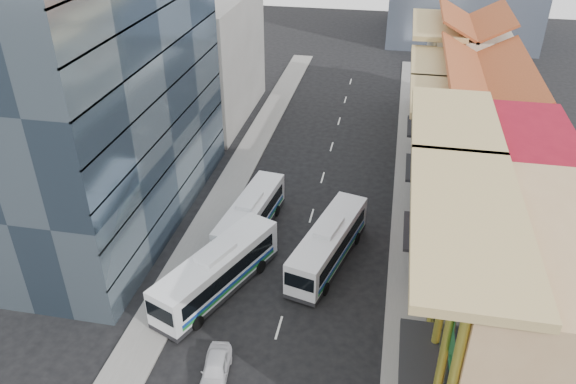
% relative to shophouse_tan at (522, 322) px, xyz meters
% --- Properties ---
extents(sidewalk_right, '(3.00, 90.00, 0.15)m').
position_rel_shophouse_tan_xyz_m(sidewalk_right, '(-5.50, 17.00, -5.92)').
color(sidewalk_right, slate).
rests_on(sidewalk_right, ground).
extents(sidewalk_left, '(3.00, 90.00, 0.15)m').
position_rel_shophouse_tan_xyz_m(sidewalk_left, '(-22.50, 17.00, -5.92)').
color(sidewalk_left, slate).
rests_on(sidewalk_left, ground).
extents(shophouse_tan, '(8.00, 14.00, 12.00)m').
position_rel_shophouse_tan_xyz_m(shophouse_tan, '(0.00, 0.00, 0.00)').
color(shophouse_tan, tan).
rests_on(shophouse_tan, ground).
extents(shophouse_red, '(8.00, 10.00, 12.00)m').
position_rel_shophouse_tan_xyz_m(shophouse_red, '(0.00, 12.00, 0.00)').
color(shophouse_red, maroon).
rests_on(shophouse_red, ground).
extents(shophouse_cream_near, '(8.00, 9.00, 10.00)m').
position_rel_shophouse_tan_xyz_m(shophouse_cream_near, '(0.00, 21.50, -1.00)').
color(shophouse_cream_near, beige).
rests_on(shophouse_cream_near, ground).
extents(shophouse_cream_mid, '(8.00, 9.00, 10.00)m').
position_rel_shophouse_tan_xyz_m(shophouse_cream_mid, '(0.00, 30.50, -1.00)').
color(shophouse_cream_mid, beige).
rests_on(shophouse_cream_mid, ground).
extents(shophouse_cream_far, '(8.00, 12.00, 11.00)m').
position_rel_shophouse_tan_xyz_m(shophouse_cream_far, '(0.00, 41.00, -0.50)').
color(shophouse_cream_far, beige).
rests_on(shophouse_cream_far, ground).
extents(office_tower, '(12.00, 26.00, 30.00)m').
position_rel_shophouse_tan_xyz_m(office_tower, '(-31.00, 14.00, 9.00)').
color(office_tower, '#405365').
rests_on(office_tower, ground).
extents(office_block_far, '(10.00, 18.00, 14.00)m').
position_rel_shophouse_tan_xyz_m(office_block_far, '(-30.00, 37.00, 1.00)').
color(office_block_far, gray).
rests_on(office_block_far, ground).
extents(bus_left_near, '(6.91, 11.68, 3.70)m').
position_rel_shophouse_tan_xyz_m(bus_left_near, '(-19.12, 5.86, -4.15)').
color(bus_left_near, white).
rests_on(bus_left_near, ground).
extents(bus_left_far, '(3.80, 10.85, 3.41)m').
position_rel_shophouse_tan_xyz_m(bus_left_far, '(-18.62, 13.46, -4.30)').
color(bus_left_far, silver).
rests_on(bus_left_far, ground).
extents(bus_right, '(5.20, 11.32, 3.54)m').
position_rel_shophouse_tan_xyz_m(bus_right, '(-11.73, 10.76, -4.23)').
color(bus_right, silver).
rests_on(bus_right, ground).
extents(sedan_left, '(2.13, 4.19, 1.36)m').
position_rel_shophouse_tan_xyz_m(sedan_left, '(-16.91, -1.80, -5.32)').
color(sedan_left, silver).
rests_on(sedan_left, ground).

